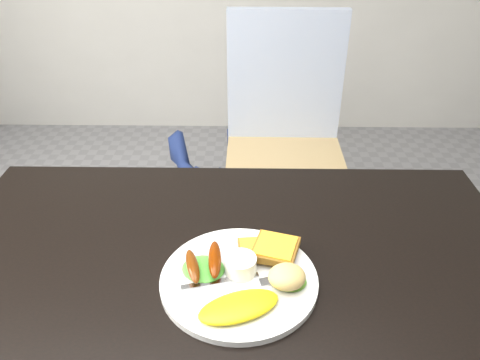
# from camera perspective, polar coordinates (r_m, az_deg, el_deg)

# --- Properties ---
(dining_table) EXTENTS (1.20, 0.80, 0.04)m
(dining_table) POSITION_cam_1_polar(r_m,az_deg,el_deg) (0.93, -1.29, -12.29)
(dining_table) COLOR black
(dining_table) RESTS_ON ground
(dining_chair) EXTENTS (0.47, 0.47, 0.06)m
(dining_chair) POSITION_cam_1_polar(r_m,az_deg,el_deg) (1.86, 5.50, 1.85)
(dining_chair) COLOR tan
(dining_chair) RESTS_ON ground
(person) EXTENTS (0.70, 0.58, 1.68)m
(person) POSITION_cam_1_polar(r_m,az_deg,el_deg) (1.52, 2.72, 11.23)
(person) COLOR navy
(person) RESTS_ON ground
(plate) EXTENTS (0.30, 0.30, 0.01)m
(plate) POSITION_cam_1_polar(r_m,az_deg,el_deg) (0.90, -0.13, -12.09)
(plate) COLOR white
(plate) RESTS_ON dining_table
(lettuce_left) EXTENTS (0.11, 0.10, 0.01)m
(lettuce_left) POSITION_cam_1_polar(r_m,az_deg,el_deg) (0.91, -4.50, -10.71)
(lettuce_left) COLOR #2C991B
(lettuce_left) RESTS_ON plate
(lettuce_right) EXTENTS (0.09, 0.08, 0.01)m
(lettuce_right) POSITION_cam_1_polar(r_m,az_deg,el_deg) (0.89, 5.90, -12.03)
(lettuce_right) COLOR #3D8328
(lettuce_right) RESTS_ON plate
(omelette) EXTENTS (0.16, 0.12, 0.02)m
(omelette) POSITION_cam_1_polar(r_m,az_deg,el_deg) (0.83, -0.14, -15.18)
(omelette) COLOR yellow
(omelette) RESTS_ON plate
(sausage_a) EXTENTS (0.05, 0.10, 0.02)m
(sausage_a) POSITION_cam_1_polar(r_m,az_deg,el_deg) (0.89, -5.80, -10.41)
(sausage_a) COLOR #602708
(sausage_a) RESTS_ON lettuce_left
(sausage_b) EXTENTS (0.03, 0.10, 0.03)m
(sausage_b) POSITION_cam_1_polar(r_m,az_deg,el_deg) (0.90, -3.10, -9.60)
(sausage_b) COLOR #702901
(sausage_b) RESTS_ON lettuce_left
(ramekin) EXTENTS (0.06, 0.06, 0.04)m
(ramekin) POSITION_cam_1_polar(r_m,az_deg,el_deg) (0.89, 0.07, -10.36)
(ramekin) COLOR white
(ramekin) RESTS_ON plate
(toast_a) EXTENTS (0.08, 0.08, 0.01)m
(toast_a) POSITION_cam_1_polar(r_m,az_deg,el_deg) (0.94, 1.98, -8.52)
(toast_a) COLOR olive
(toast_a) RESTS_ON plate
(toast_b) EXTENTS (0.10, 0.10, 0.01)m
(toast_b) POSITION_cam_1_polar(r_m,az_deg,el_deg) (0.92, 4.35, -8.37)
(toast_b) COLOR brown
(toast_b) RESTS_ON toast_a
(potato_salad) EXTENTS (0.08, 0.08, 0.04)m
(potato_salad) POSITION_cam_1_polar(r_m,az_deg,el_deg) (0.86, 5.74, -11.64)
(potato_salad) COLOR beige
(potato_salad) RESTS_ON lettuce_right
(fork) EXTENTS (0.14, 0.05, 0.00)m
(fork) POSITION_cam_1_polar(r_m,az_deg,el_deg) (0.88, -2.43, -12.24)
(fork) COLOR #ADAFB7
(fork) RESTS_ON plate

